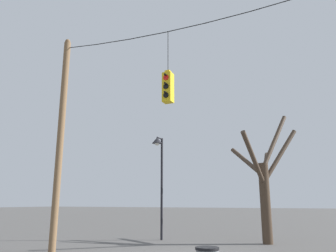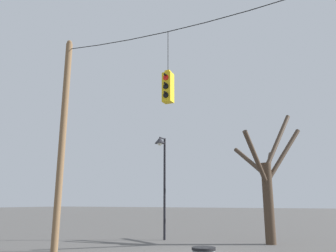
{
  "view_description": "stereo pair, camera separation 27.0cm",
  "coord_description": "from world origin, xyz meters",
  "px_view_note": "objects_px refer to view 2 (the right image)",
  "views": [
    {
      "loc": [
        3.9,
        -10.62,
        1.87
      ],
      "look_at": [
        -0.68,
        -0.4,
        4.48
      ],
      "focal_mm": 35.0,
      "sensor_mm": 36.0,
      "label": 1
    },
    {
      "loc": [
        4.15,
        -10.51,
        1.87
      ],
      "look_at": [
        -0.68,
        -0.4,
        4.48
      ],
      "focal_mm": 35.0,
      "sensor_mm": 36.0,
      "label": 2
    }
  ],
  "objects_px": {
    "utility_pole_left": "(62,139)",
    "bare_tree": "(268,180)",
    "street_lamp": "(162,160)",
    "traffic_light_over_intersection": "(168,87)"
  },
  "relations": [
    {
      "from": "traffic_light_over_intersection",
      "to": "street_lamp",
      "type": "xyz_separation_m",
      "value": [
        -2.82,
        5.16,
        -1.9
      ]
    },
    {
      "from": "street_lamp",
      "to": "bare_tree",
      "type": "distance_m",
      "value": 5.41
    },
    {
      "from": "utility_pole_left",
      "to": "bare_tree",
      "type": "bearing_deg",
      "value": 40.99
    },
    {
      "from": "utility_pole_left",
      "to": "bare_tree",
      "type": "height_order",
      "value": "utility_pole_left"
    },
    {
      "from": "traffic_light_over_intersection",
      "to": "bare_tree",
      "type": "xyz_separation_m",
      "value": [
        2.35,
        6.26,
        -3.02
      ]
    },
    {
      "from": "street_lamp",
      "to": "bare_tree",
      "type": "height_order",
      "value": "bare_tree"
    },
    {
      "from": "traffic_light_over_intersection",
      "to": "street_lamp",
      "type": "height_order",
      "value": "traffic_light_over_intersection"
    },
    {
      "from": "street_lamp",
      "to": "utility_pole_left",
      "type": "bearing_deg",
      "value": -111.4
    },
    {
      "from": "street_lamp",
      "to": "bare_tree",
      "type": "relative_size",
      "value": 0.82
    },
    {
      "from": "utility_pole_left",
      "to": "street_lamp",
      "type": "bearing_deg",
      "value": 68.6
    }
  ]
}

